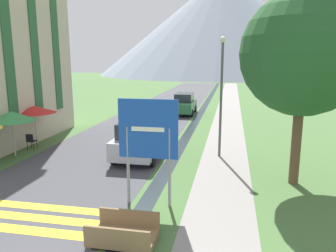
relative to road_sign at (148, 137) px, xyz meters
name	(u,v)px	position (x,y,z in m)	size (l,w,h in m)	color
ground_plane	(181,120)	(-1.29, 15.09, -2.26)	(160.00, 160.00, 0.00)	#476B38
road	(172,103)	(-3.79, 25.09, -2.25)	(6.40, 60.00, 0.01)	#424247
footpath	(229,104)	(2.31, 25.09, -2.25)	(2.20, 60.00, 0.01)	gray
drainage_channel	(206,103)	(-0.09, 25.09, -2.25)	(0.60, 60.00, 0.00)	black
crosswalk_marking	(15,216)	(-3.79, -1.58, -2.25)	(5.44, 1.84, 0.01)	yellow
mountain_distant	(222,24)	(-0.99, 93.07, 12.45)	(72.58, 72.58, 29.41)	gray
road_sign	(148,137)	(0.00, 0.00, 0.00)	(1.92, 0.11, 3.47)	gray
footbridge	(123,234)	(-0.09, -2.32, -2.03)	(1.70, 1.10, 0.65)	brown
parked_car_near	(140,140)	(-1.69, 4.87, -1.35)	(1.99, 3.84, 1.82)	#B2B2B7
parked_car_far	(185,104)	(-1.40, 17.85, -1.35)	(1.75, 4.10, 1.82)	#28663D
cafe_chair_far_right	(31,140)	(-7.68, 5.19, -1.74)	(0.40, 0.40, 0.85)	black
cafe_umbrella_middle_green	(12,116)	(-7.73, 3.95, -0.26)	(2.19, 2.19, 2.23)	#B7B2A8
cafe_umbrella_rear_red	(34,110)	(-8.03, 6.26, -0.30)	(2.29, 2.29, 2.16)	#B7B2A8
streetlamp	(221,88)	(2.05, 5.91, 1.08)	(0.28, 0.28, 5.68)	#515156
tree_by_path	(303,54)	(4.98, 2.87, 2.60)	(4.49, 4.49, 7.12)	brown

